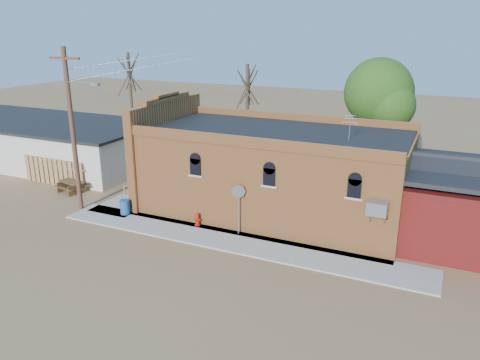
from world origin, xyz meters
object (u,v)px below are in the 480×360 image
at_px(brick_bar, 269,171).
at_px(stop_sign, 238,196).
at_px(picnic_table, 72,185).
at_px(utility_pole, 73,127).
at_px(trash_barrel, 125,207).
at_px(fire_hydrant, 197,219).

bearing_deg(brick_bar, stop_sign, -92.29).
height_order(stop_sign, picnic_table, stop_sign).
relative_size(utility_pole, trash_barrel, 11.08).
xyz_separation_m(stop_sign, trash_barrel, (-6.79, -0.25, -1.59)).
bearing_deg(trash_barrel, stop_sign, 2.12).
xyz_separation_m(brick_bar, picnic_table, (-12.40, -2.29, -1.87)).
xyz_separation_m(fire_hydrant, picnic_table, (-9.87, 1.40, 0.05)).
distance_m(brick_bar, utility_pole, 10.96).
relative_size(brick_bar, fire_hydrant, 23.68).
bearing_deg(brick_bar, fire_hydrant, -124.39).
xyz_separation_m(utility_pole, stop_sign, (9.64, 0.55, -2.70)).
height_order(utility_pole, trash_barrel, utility_pole).
bearing_deg(utility_pole, stop_sign, 3.27).
relative_size(utility_pole, picnic_table, 4.60).
distance_m(stop_sign, trash_barrel, 6.98).
bearing_deg(fire_hydrant, picnic_table, -175.02).
distance_m(fire_hydrant, picnic_table, 9.97).
height_order(brick_bar, trash_barrel, brick_bar).
distance_m(utility_pole, stop_sign, 10.02).
relative_size(utility_pole, fire_hydrant, 13.00).
xyz_separation_m(utility_pole, fire_hydrant, (7.26, 0.60, -4.35)).
relative_size(fire_hydrant, trash_barrel, 0.85).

